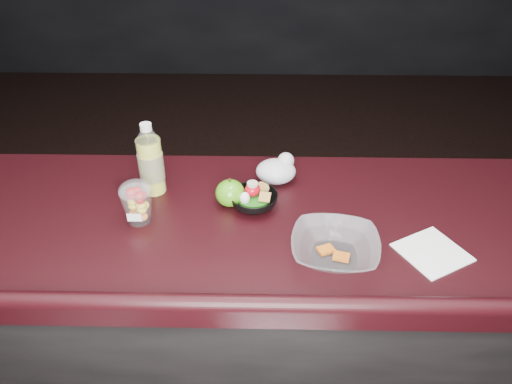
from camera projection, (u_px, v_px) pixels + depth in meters
counter at (234, 331)px, 1.76m from camera, size 4.06×0.71×1.02m
lemonade_bottle at (151, 164)px, 1.53m from camera, size 0.08×0.08×0.24m
fruit_cup at (137, 202)px, 1.42m from camera, size 0.09×0.09×0.13m
green_apple at (230, 193)px, 1.50m from camera, size 0.09×0.09×0.09m
plastic_bag at (277, 170)px, 1.61m from camera, size 0.13×0.11×0.09m
snack_bowl at (253, 199)px, 1.50m from camera, size 0.16×0.16×0.08m
takeout_bowl at (335, 248)px, 1.32m from camera, size 0.26×0.26×0.06m
paper_napkin at (432, 252)px, 1.34m from camera, size 0.22×0.22×0.00m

